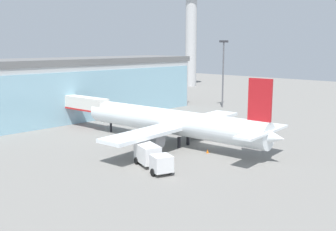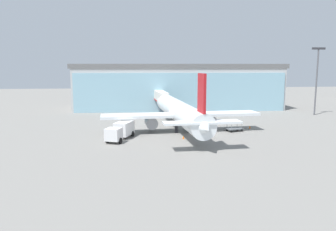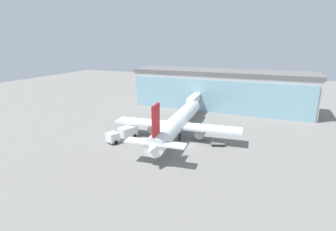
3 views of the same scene
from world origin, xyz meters
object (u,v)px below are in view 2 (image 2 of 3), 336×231
(airplane, at_px, (180,112))
(catering_truck, at_px, (121,130))
(apron_light_mast, at_px, (317,75))
(baggage_cart, at_px, (234,129))
(safety_cone_wingtip, at_px, (250,127))
(jet_bridge, at_px, (160,97))
(safety_cone_nose, at_px, (183,137))

(airplane, xyz_separation_m, catering_truck, (-10.60, -6.14, -1.95))
(apron_light_mast, bearing_deg, catering_truck, -154.41)
(baggage_cart, bearing_deg, apron_light_mast, 16.69)
(catering_truck, relative_size, safety_cone_wingtip, 13.83)
(airplane, height_order, catering_truck, airplane)
(jet_bridge, distance_m, apron_light_mast, 37.84)
(jet_bridge, height_order, safety_cone_wingtip, jet_bridge)
(apron_light_mast, relative_size, safety_cone_nose, 29.29)
(airplane, relative_size, catering_truck, 4.75)
(apron_light_mast, distance_m, airplane, 39.05)
(airplane, distance_m, catering_truck, 12.40)
(jet_bridge, xyz_separation_m, safety_cone_nose, (1.54, -27.67, -4.05))
(catering_truck, xyz_separation_m, safety_cone_nose, (10.17, -0.85, -1.19))
(baggage_cart, bearing_deg, airplane, 150.94)
(catering_truck, xyz_separation_m, baggage_cart, (20.30, 4.26, -0.97))
(catering_truck, bearing_deg, apron_light_mast, 136.50)
(safety_cone_nose, bearing_deg, jet_bridge, 93.18)
(jet_bridge, distance_m, airplane, 20.79)
(catering_truck, height_order, safety_cone_wingtip, catering_truck)
(airplane, bearing_deg, apron_light_mast, -69.95)
(catering_truck, distance_m, safety_cone_wingtip, 25.12)
(jet_bridge, bearing_deg, apron_light_mast, -101.11)
(apron_light_mast, xyz_separation_m, safety_cone_wingtip, (-21.61, -15.09, -9.46))
(airplane, height_order, safety_cone_nose, airplane)
(airplane, bearing_deg, safety_cone_nose, 172.34)
(safety_cone_nose, xyz_separation_m, safety_cone_wingtip, (13.98, 7.67, 0.00))
(jet_bridge, xyz_separation_m, apron_light_mast, (37.13, -4.90, 5.41))
(airplane, height_order, safety_cone_wingtip, airplane)
(apron_light_mast, xyz_separation_m, airplane, (-35.16, -15.77, -6.32))
(safety_cone_nose, height_order, safety_cone_wingtip, same)
(apron_light_mast, height_order, airplane, apron_light_mast)
(baggage_cart, distance_m, safety_cone_nose, 11.35)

